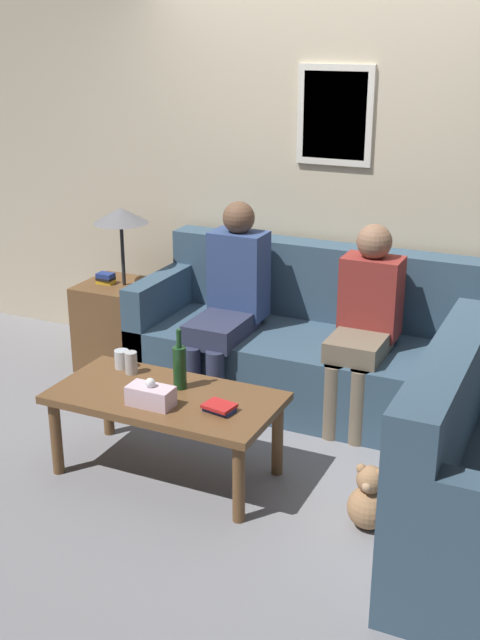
# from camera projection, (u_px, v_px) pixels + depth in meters

# --- Properties ---
(ground_plane) EXTENTS (16.00, 16.00, 0.00)m
(ground_plane) POSITION_uv_depth(u_px,v_px,m) (272.00, 430.00, 4.66)
(ground_plane) COLOR gray
(wall_back) EXTENTS (9.00, 0.08, 2.60)m
(wall_back) POSITION_uv_depth(u_px,v_px,m) (334.00, 180.00, 5.05)
(wall_back) COLOR beige
(wall_back) RESTS_ON ground_plane
(couch_main) EXTENTS (2.05, 0.87, 0.93)m
(couch_main) POSITION_uv_depth(u_px,v_px,m) (305.00, 349.00, 5.00)
(couch_main) COLOR #385166
(couch_main) RESTS_ON ground_plane
(coffee_table) EXTENTS (1.17, 0.60, 0.45)m
(coffee_table) POSITION_uv_depth(u_px,v_px,m) (166.00, 405.00, 4.08)
(coffee_table) COLOR brown
(coffee_table) RESTS_ON ground_plane
(side_table_with_lamp) EXTENTS (0.47, 0.47, 1.11)m
(side_table_with_lamp) POSITION_uv_depth(u_px,v_px,m) (119.00, 316.00, 5.43)
(side_table_with_lamp) COLOR brown
(side_table_with_lamp) RESTS_ON ground_plane
(wine_bottle) EXTENTS (0.07, 0.07, 0.32)m
(wine_bottle) POSITION_uv_depth(u_px,v_px,m) (180.00, 366.00, 4.09)
(wine_bottle) COLOR #19421E
(wine_bottle) RESTS_ON coffee_table
(drinking_glass) EXTENTS (0.08, 0.08, 0.10)m
(drinking_glass) POSITION_uv_depth(u_px,v_px,m) (122.00, 359.00, 4.36)
(drinking_glass) COLOR silver
(drinking_glass) RESTS_ON coffee_table
(book_stack) EXTENTS (0.16, 0.14, 0.04)m
(book_stack) POSITION_uv_depth(u_px,v_px,m) (219.00, 408.00, 3.88)
(book_stack) COLOR navy
(book_stack) RESTS_ON coffee_table
(soda_can) EXTENTS (0.07, 0.07, 0.12)m
(soda_can) POSITION_uv_depth(u_px,v_px,m) (131.00, 363.00, 4.29)
(soda_can) COLOR #BCBCC1
(soda_can) RESTS_ON coffee_table
(tissue_box) EXTENTS (0.23, 0.12, 0.14)m
(tissue_box) POSITION_uv_depth(u_px,v_px,m) (151.00, 395.00, 3.93)
(tissue_box) COLOR silver
(tissue_box) RESTS_ON coffee_table
(person_left) EXTENTS (0.34, 0.66, 1.22)m
(person_left) POSITION_uv_depth(u_px,v_px,m) (230.00, 297.00, 4.89)
(person_left) COLOR #2D334C
(person_left) RESTS_ON ground_plane
(person_right) EXTENTS (0.34, 0.58, 1.16)m
(person_right) POSITION_uv_depth(u_px,v_px,m) (365.00, 318.00, 4.59)
(person_right) COLOR #756651
(person_right) RESTS_ON ground_plane
(teddy_bear) EXTENTS (0.20, 0.20, 0.32)m
(teddy_bear) POSITION_uv_depth(u_px,v_px,m) (369.00, 501.00, 3.72)
(teddy_bear) COLOR #A87A51
(teddy_bear) RESTS_ON ground_plane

